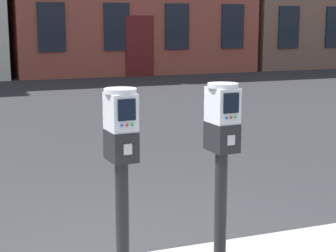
% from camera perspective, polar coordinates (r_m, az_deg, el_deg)
% --- Properties ---
extents(parking_meter_near_kerb, '(0.23, 0.26, 1.36)m').
position_cam_1_polar(parking_meter_near_kerb, '(3.69, -4.83, -2.63)').
color(parking_meter_near_kerb, black).
rests_on(parking_meter_near_kerb, sidewalk_slab).
extents(parking_meter_twin_adjacent, '(0.23, 0.26, 1.36)m').
position_cam_1_polar(parking_meter_twin_adjacent, '(3.95, 5.55, -1.70)').
color(parking_meter_twin_adjacent, black).
rests_on(parking_meter_twin_adjacent, sidewalk_slab).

